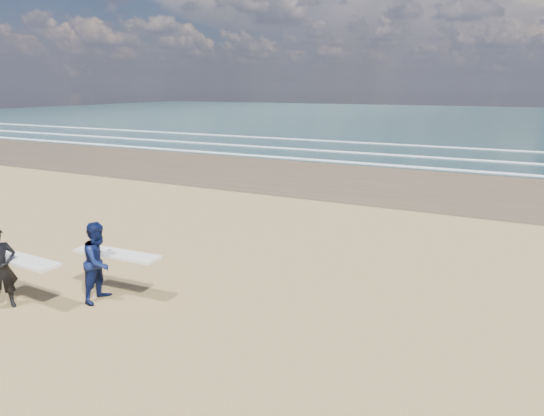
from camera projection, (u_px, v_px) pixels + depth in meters
The scene contains 2 objects.
surfer_near at pixel (3, 267), 10.66m from camera, with size 2.22×1.06×1.87m.
surfer_far at pixel (101, 261), 11.08m from camera, with size 2.22×1.15×1.87m.
Camera 1 is at (10.27, -7.08, 4.83)m, focal length 32.00 mm.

